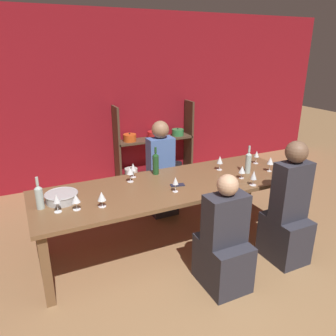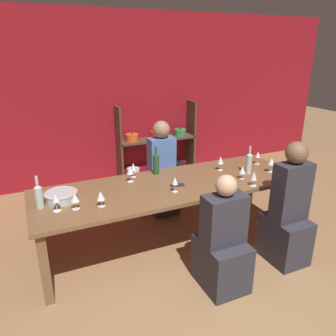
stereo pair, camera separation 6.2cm
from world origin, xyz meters
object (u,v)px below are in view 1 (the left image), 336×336
at_px(shelf_unit, 154,150).
at_px(wine_glass_white_b, 270,161).
at_px(wine_glass_empty_b, 220,160).
at_px(wine_bottle_amber, 39,196).
at_px(wine_glass_white_a, 102,197).
at_px(person_near_a, 287,217).
at_px(person_near_b, 224,247).
at_px(dining_table, 172,190).
at_px(wine_glass_red_d, 56,199).
at_px(wine_glass_red_a, 254,176).
at_px(cell_phone, 177,185).
at_px(wine_glass_white_d, 175,181).
at_px(wine_glass_red_e, 242,170).
at_px(mixing_bowl, 62,197).
at_px(wine_glass_empty_a, 133,167).
at_px(wine_glass_red_c, 257,155).
at_px(wine_glass_white_c, 130,171).
at_px(wine_glass_red_b, 76,199).
at_px(wine_bottle_green, 156,163).
at_px(person_far_a, 161,178).
at_px(wine_bottle_dark, 248,162).

height_order(shelf_unit, wine_glass_white_b, shelf_unit).
xyz_separation_m(wine_glass_white_b, wine_glass_empty_b, (-0.51, 0.30, -0.00)).
bearing_deg(wine_bottle_amber, wine_glass_white_a, -22.01).
relative_size(person_near_a, person_near_b, 1.16).
bearing_deg(dining_table, wine_glass_red_d, -173.38).
relative_size(wine_glass_white_b, wine_glass_empty_b, 1.01).
distance_m(wine_glass_red_a, cell_phone, 0.82).
xyz_separation_m(wine_glass_white_d, wine_glass_red_e, (0.84, 0.01, -0.02)).
relative_size(mixing_bowl, person_near_a, 0.24).
distance_m(wine_glass_empty_a, wine_glass_red_c, 1.59).
xyz_separation_m(wine_bottle_amber, wine_glass_red_e, (2.12, -0.19, -0.02)).
xyz_separation_m(wine_glass_empty_b, person_near_a, (0.25, -0.90, -0.38)).
xyz_separation_m(wine_glass_white_c, person_near_b, (0.51, -1.07, -0.46)).
relative_size(wine_glass_red_b, wine_glass_red_e, 1.03).
xyz_separation_m(shelf_unit, wine_glass_empty_a, (-0.99, -1.75, 0.42)).
distance_m(shelf_unit, wine_glass_white_d, 2.46).
bearing_deg(person_near_b, wine_bottle_amber, 150.78).
relative_size(dining_table, person_near_b, 2.62).
relative_size(wine_bottle_green, wine_glass_red_a, 1.96).
bearing_deg(wine_glass_red_b, wine_glass_white_c, 32.33).
bearing_deg(wine_glass_empty_a, wine_glass_white_b, -18.54).
bearing_deg(wine_glass_white_d, wine_glass_red_e, 0.66).
distance_m(shelf_unit, wine_glass_red_b, 2.89).
xyz_separation_m(wine_glass_empty_a, cell_phone, (0.34, -0.43, -0.12)).
xyz_separation_m(wine_glass_red_b, cell_phone, (1.08, 0.10, -0.10)).
xyz_separation_m(dining_table, wine_glass_empty_a, (-0.31, 0.36, 0.19)).
bearing_deg(person_far_a, dining_table, 74.34).
bearing_deg(dining_table, wine_glass_white_c, 146.94).
bearing_deg(person_far_a, wine_glass_red_b, 37.16).
bearing_deg(wine_bottle_green, wine_glass_white_c, -164.24).
bearing_deg(wine_bottle_amber, wine_glass_white_d, -8.94).
bearing_deg(wine_glass_red_d, dining_table, 6.62).
relative_size(wine_glass_red_a, wine_glass_red_b, 1.09).
height_order(wine_bottle_green, person_far_a, person_far_a).
xyz_separation_m(wine_glass_white_b, wine_glass_red_c, (0.04, 0.29, -0.01)).
distance_m(shelf_unit, wine_bottle_green, 1.95).
xyz_separation_m(wine_glass_white_a, person_near_a, (1.78, -0.55, -0.36)).
relative_size(wine_bottle_amber, person_near_a, 0.24).
xyz_separation_m(wine_glass_red_c, wine_glass_white_d, (-1.32, -0.34, -0.00)).
distance_m(shelf_unit, person_far_a, 1.39).
xyz_separation_m(wine_glass_red_d, wine_glass_white_d, (1.15, -0.06, -0.01)).
bearing_deg(wine_bottle_amber, wine_glass_white_c, 14.65).
bearing_deg(wine_glass_red_b, wine_bottle_green, 27.12).
bearing_deg(mixing_bowl, person_near_a, -21.54).
xyz_separation_m(wine_glass_white_a, wine_glass_red_d, (-0.39, 0.07, 0.02)).
bearing_deg(wine_glass_red_c, wine_bottle_green, 170.88).
xyz_separation_m(wine_bottle_amber, wine_glass_red_c, (2.60, 0.14, -0.00)).
bearing_deg(mixing_bowl, shelf_unit, 48.20).
height_order(wine_bottle_dark, wine_glass_red_e, wine_bottle_dark).
xyz_separation_m(wine_glass_empty_a, wine_glass_white_c, (-0.07, -0.11, 0.00)).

